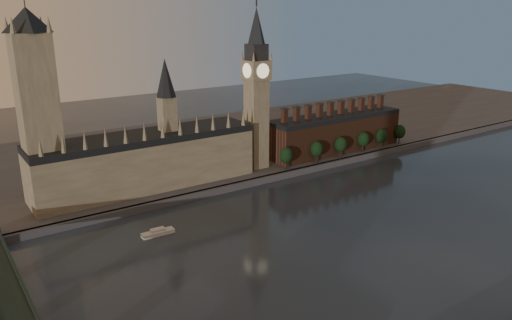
# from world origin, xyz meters

# --- Properties ---
(ground) EXTENTS (900.00, 900.00, 0.00)m
(ground) POSITION_xyz_m (0.00, 0.00, 0.00)
(ground) COLOR black
(ground) RESTS_ON ground
(north_bank) EXTENTS (900.00, 182.00, 4.00)m
(north_bank) POSITION_xyz_m (0.00, 178.04, 2.00)
(north_bank) COLOR #48494D
(north_bank) RESTS_ON ground
(palace_of_westminster) EXTENTS (130.00, 30.30, 74.00)m
(palace_of_westminster) POSITION_xyz_m (-64.41, 114.91, 21.63)
(palace_of_westminster) COLOR gray
(palace_of_westminster) RESTS_ON north_bank
(victoria_tower) EXTENTS (24.00, 24.00, 108.00)m
(victoria_tower) POSITION_xyz_m (-120.00, 115.00, 59.09)
(victoria_tower) COLOR gray
(victoria_tower) RESTS_ON north_bank
(big_ben) EXTENTS (15.00, 15.00, 107.00)m
(big_ben) POSITION_xyz_m (10.00, 110.00, 56.83)
(big_ben) COLOR gray
(big_ben) RESTS_ON north_bank
(chimney_block) EXTENTS (110.00, 25.00, 37.00)m
(chimney_block) POSITION_xyz_m (80.00, 110.00, 17.82)
(chimney_block) COLOR #4B2A1C
(chimney_block) RESTS_ON north_bank
(embankment_tree_0) EXTENTS (8.60, 8.60, 14.88)m
(embankment_tree_0) POSITION_xyz_m (22.71, 94.38, 13.47)
(embankment_tree_0) COLOR black
(embankment_tree_0) RESTS_ON north_bank
(embankment_tree_1) EXTENTS (8.60, 8.60, 14.88)m
(embankment_tree_1) POSITION_xyz_m (49.04, 94.42, 13.47)
(embankment_tree_1) COLOR black
(embankment_tree_1) RESTS_ON north_bank
(embankment_tree_2) EXTENTS (8.60, 8.60, 14.88)m
(embankment_tree_2) POSITION_xyz_m (70.89, 93.87, 13.47)
(embankment_tree_2) COLOR black
(embankment_tree_2) RESTS_ON north_bank
(embankment_tree_3) EXTENTS (8.60, 8.60, 14.88)m
(embankment_tree_3) POSITION_xyz_m (94.70, 95.23, 13.47)
(embankment_tree_3) COLOR black
(embankment_tree_3) RESTS_ON north_bank
(embankment_tree_4) EXTENTS (8.60, 8.60, 14.88)m
(embankment_tree_4) POSITION_xyz_m (112.79, 93.89, 13.47)
(embankment_tree_4) COLOR black
(embankment_tree_4) RESTS_ON north_bank
(embankment_tree_5) EXTENTS (8.60, 8.60, 14.88)m
(embankment_tree_5) POSITION_xyz_m (134.97, 95.31, 13.47)
(embankment_tree_5) COLOR black
(embankment_tree_5) RESTS_ON north_bank
(river_boat) EXTENTS (16.15, 5.16, 3.20)m
(river_boat) POSITION_xyz_m (-83.86, 58.20, 1.22)
(river_boat) COLOR silver
(river_boat) RESTS_ON ground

